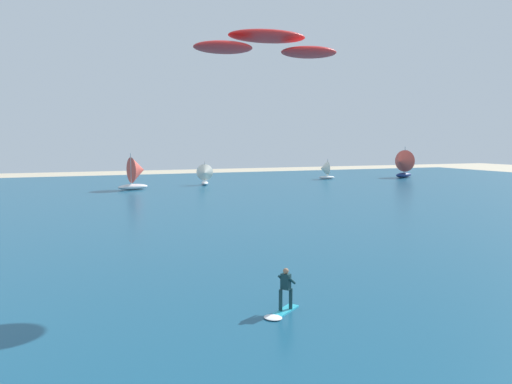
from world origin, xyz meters
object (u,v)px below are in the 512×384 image
Objects in this scene: kite at (267,45)px; sailboat_far_left at (325,170)px; sailboat_leading at (137,173)px; sailboat_center_horizon at (402,164)px; kitesurfer at (283,297)px; sailboat_anchored_offshore at (205,174)px.

sailboat_far_left is (31.84, 50.32, -9.49)m from kite.
sailboat_center_horizon is at bearing 5.34° from sailboat_leading.
kitesurfer is 0.39× the size of sailboat_leading.
sailboat_anchored_offshore is at bearing 77.96° from kitesurfer.
sailboat_leading is 47.42m from sailboat_center_horizon.
kite reaches higher than sailboat_far_left.
sailboat_far_left is at bearing 59.09° from kitesurfer.
sailboat_anchored_offshore is (11.17, 52.39, 1.00)m from kitesurfer.
kite reaches higher than kitesurfer.
sailboat_center_horizon is at bearing 46.01° from kite.
sailboat_far_left is (22.35, 3.60, -0.03)m from sailboat_anchored_offshore.
kitesurfer is 0.34× the size of sailboat_center_horizon.
kite reaches higher than sailboat_leading.
sailboat_center_horizon reaches higher than kitesurfer.
sailboat_far_left is 0.62× the size of sailboat_center_horizon.
sailboat_center_horizon is at bearing -8.61° from sailboat_far_left.
sailboat_far_left is at bearing 171.39° from sailboat_center_horizon.
sailboat_leading is 0.89× the size of sailboat_center_horizon.
sailboat_anchored_offshore is 1.02× the size of sailboat_far_left.
sailboat_center_horizon is (48.12, 53.78, 1.93)m from kitesurfer.
sailboat_anchored_offshore is at bearing -177.85° from sailboat_center_horizon.
sailboat_anchored_offshore is 22.63m from sailboat_far_left.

